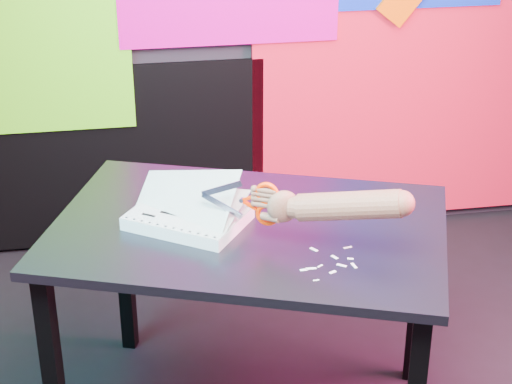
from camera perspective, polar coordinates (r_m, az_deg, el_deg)
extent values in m
cube|color=red|center=(4.02, 11.18, 8.92)|extent=(1.60, 0.02, 1.60)
cube|color=#5DEA17|center=(3.70, -14.38, 11.21)|extent=(0.75, 0.02, 1.00)
cube|color=black|center=(3.91, -8.97, 2.37)|extent=(1.30, 0.02, 0.85)
cube|color=black|center=(2.70, -13.38, -11.84)|extent=(0.06, 0.06, 0.72)
cube|color=black|center=(3.21, -8.74, -4.79)|extent=(0.06, 0.06, 0.72)
cube|color=black|center=(3.06, 10.70, -6.63)|extent=(0.06, 0.06, 0.72)
cube|color=#292932|center=(2.62, -0.51, -2.51)|extent=(1.39, 1.16, 0.03)
cube|color=silver|center=(2.62, -4.55, -1.74)|extent=(0.42, 0.39, 0.04)
cube|color=white|center=(2.61, -4.56, -1.33)|extent=(0.41, 0.39, 0.00)
cube|color=white|center=(2.61, -4.57, -1.24)|extent=(0.39, 0.38, 0.10)
cube|color=white|center=(2.61, -4.84, -0.64)|extent=(0.37, 0.36, 0.18)
cylinder|color=black|center=(2.60, -8.64, -1.69)|extent=(0.01, 0.01, 0.00)
cylinder|color=black|center=(2.58, -8.13, -1.81)|extent=(0.01, 0.01, 0.00)
cylinder|color=black|center=(2.57, -7.62, -1.92)|extent=(0.01, 0.01, 0.00)
cylinder|color=black|center=(2.56, -7.10, -2.04)|extent=(0.01, 0.01, 0.00)
cylinder|color=black|center=(2.54, -6.58, -2.16)|extent=(0.01, 0.01, 0.00)
cylinder|color=black|center=(2.53, -6.05, -2.28)|extent=(0.01, 0.01, 0.00)
cylinder|color=black|center=(2.52, -5.51, -2.41)|extent=(0.01, 0.01, 0.00)
cylinder|color=black|center=(2.51, -4.98, -2.53)|extent=(0.01, 0.01, 0.00)
cylinder|color=black|center=(2.49, -4.43, -2.65)|extent=(0.01, 0.01, 0.00)
cylinder|color=black|center=(2.48, -3.88, -2.78)|extent=(0.01, 0.01, 0.00)
cylinder|color=black|center=(2.47, -3.33, -2.91)|extent=(0.01, 0.01, 0.00)
cylinder|color=black|center=(2.46, -2.77, -3.03)|extent=(0.01, 0.01, 0.00)
cylinder|color=black|center=(2.76, -6.16, 0.22)|extent=(0.01, 0.01, 0.00)
cylinder|color=black|center=(2.75, -5.68, 0.12)|extent=(0.01, 0.01, 0.00)
cylinder|color=black|center=(2.74, -5.18, 0.02)|extent=(0.01, 0.01, 0.00)
cylinder|color=black|center=(2.73, -4.69, -0.09)|extent=(0.01, 0.01, 0.00)
cylinder|color=black|center=(2.71, -4.19, -0.19)|extent=(0.01, 0.01, 0.00)
cylinder|color=black|center=(2.70, -3.68, -0.30)|extent=(0.01, 0.01, 0.00)
cylinder|color=black|center=(2.69, -3.17, -0.40)|extent=(0.01, 0.01, 0.00)
cylinder|color=black|center=(2.68, -2.66, -0.51)|extent=(0.01, 0.01, 0.00)
cylinder|color=black|center=(2.67, -2.14, -0.61)|extent=(0.01, 0.01, 0.00)
cylinder|color=black|center=(2.66, -1.62, -0.72)|extent=(0.01, 0.01, 0.00)
cylinder|color=black|center=(2.65, -1.09, -0.83)|extent=(0.01, 0.01, 0.00)
cylinder|color=black|center=(2.64, -0.56, -0.94)|extent=(0.01, 0.01, 0.00)
cube|color=black|center=(2.68, -5.59, -0.60)|extent=(0.06, 0.04, 0.00)
cube|color=black|center=(2.62, -3.95, -1.14)|extent=(0.04, 0.03, 0.00)
cube|color=black|center=(2.60, -5.62, -1.48)|extent=(0.07, 0.05, 0.00)
cube|color=black|center=(2.54, -3.75, -2.10)|extent=(0.04, 0.03, 0.00)
cube|color=black|center=(2.60, -7.18, -1.53)|extent=(0.04, 0.03, 0.00)
cube|color=black|center=(2.65, -3.00, -0.86)|extent=(0.05, 0.04, 0.00)
cube|color=#979BBA|center=(2.50, -2.30, 0.22)|extent=(0.12, 0.07, 0.07)
cube|color=#979BBA|center=(2.52, -2.28, -0.91)|extent=(0.12, 0.07, 0.07)
cylinder|color=#979BBA|center=(2.49, -0.96, -0.55)|extent=(0.02, 0.02, 0.01)
cube|color=#FE2C00|center=(2.49, -0.47, -0.85)|extent=(0.05, 0.03, 0.03)
cube|color=#FE2C00|center=(2.48, -0.47, -0.40)|extent=(0.05, 0.03, 0.03)
torus|color=#FE2C00|center=(2.45, 0.75, -0.10)|extent=(0.07, 0.05, 0.07)
torus|color=#FE2C00|center=(2.48, 0.74, -1.52)|extent=(0.07, 0.05, 0.07)
ellipsoid|color=brown|center=(2.45, 1.83, -0.98)|extent=(0.09, 0.06, 0.10)
cylinder|color=brown|center=(2.47, 0.74, -0.89)|extent=(0.07, 0.05, 0.02)
cylinder|color=brown|center=(2.46, 0.75, -0.53)|extent=(0.07, 0.05, 0.02)
cylinder|color=brown|center=(2.45, 0.75, -0.19)|extent=(0.06, 0.05, 0.02)
cylinder|color=brown|center=(2.45, 0.75, 0.10)|extent=(0.06, 0.04, 0.02)
cylinder|color=brown|center=(2.47, 0.98, -1.71)|extent=(0.06, 0.06, 0.03)
cylinder|color=brown|center=(2.44, 2.89, -1.06)|extent=(0.08, 0.08, 0.07)
cylinder|color=brown|center=(2.39, 6.23, -0.92)|extent=(0.31, 0.22, 0.14)
sphere|color=brown|center=(2.36, 9.67, -0.77)|extent=(0.07, 0.07, 0.07)
cube|color=silver|center=(2.40, 4.30, -4.94)|extent=(0.02, 0.02, 0.00)
cube|color=silver|center=(2.38, 5.14, -5.34)|extent=(0.02, 0.02, 0.00)
cube|color=silver|center=(2.41, 5.73, -4.89)|extent=(0.03, 0.02, 0.00)
cube|color=silver|center=(2.34, 4.04, -5.89)|extent=(0.02, 0.01, 0.00)
cube|color=silver|center=(2.45, 5.26, -4.35)|extent=(0.02, 0.03, 0.00)
cube|color=silver|center=(2.50, 6.13, -3.70)|extent=(0.03, 0.01, 0.00)
cube|color=silver|center=(2.38, 3.20, -5.21)|extent=(0.02, 0.01, 0.00)
cube|color=silver|center=(2.48, 3.88, -3.84)|extent=(0.02, 0.03, 0.00)
cube|color=silver|center=(2.39, 3.69, -5.11)|extent=(0.03, 0.01, 0.00)
cube|color=silver|center=(2.45, 6.32, -4.44)|extent=(0.02, 0.01, 0.00)
cube|color=silver|center=(2.41, 6.55, -4.90)|extent=(0.01, 0.03, 0.00)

